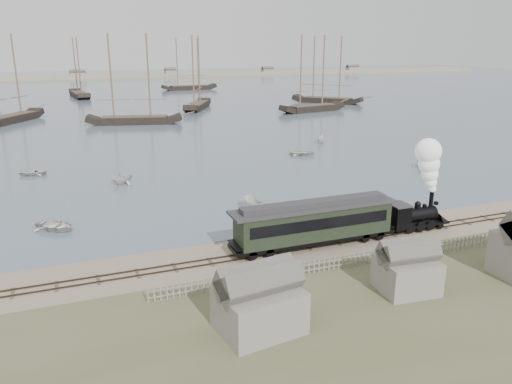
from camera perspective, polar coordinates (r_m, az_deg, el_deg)
name	(u,v)px	position (r m, az deg, el deg)	size (l,w,h in m)	color
ground	(307,238)	(47.27, 5.85, -5.23)	(600.00, 600.00, 0.00)	gray
harbor_water	(113,90)	(210.66, -15.99, 11.13)	(600.00, 336.00, 0.06)	#435260
rail_track	(317,245)	(45.62, 6.99, -6.04)	(120.00, 1.80, 0.16)	#37271E
picket_fence_west	(273,281)	(38.93, 1.92, -10.11)	(19.00, 0.10, 1.20)	slate
picket_fence_east	(471,248)	(48.69, 23.31, -5.90)	(15.00, 0.10, 1.20)	slate
shed_left	(259,330)	(32.92, 0.36, -15.47)	(5.00, 4.00, 4.10)	slate
shed_mid	(405,290)	(39.10, 16.67, -10.73)	(4.00, 3.50, 3.60)	slate
far_spit	(98,78)	(290.19, -17.66, 12.30)	(500.00, 20.00, 1.80)	tan
locomotive	(427,190)	(50.73, 18.92, 0.21)	(6.90, 2.58, 8.61)	black
passenger_coach	(314,222)	(44.62, 6.67, -3.37)	(15.44, 2.98, 3.75)	black
beached_dinghy	(271,239)	(45.60, 1.71, -5.42)	(3.99, 2.85, 0.83)	silver
rowboat_0	(56,226)	(52.42, -21.92, -3.59)	(4.24, 3.03, 0.88)	silver
rowboat_1	(122,177)	(66.89, -15.08, 1.62)	(3.23, 2.79, 1.70)	silver
rowboat_2	(253,204)	(54.12, -0.40, -1.43)	(3.68, 1.39, 1.42)	silver
rowboat_3	(302,153)	(81.94, 5.33, 4.49)	(4.18, 2.99, 0.87)	silver
rowboat_4	(421,162)	(77.52, 18.38, 3.29)	(2.96, 2.55, 1.56)	silver
rowboat_5	(321,140)	(92.72, 7.47, 5.95)	(3.29, 1.24, 1.27)	silver
rowboat_6	(32,173)	(75.66, -24.21, 2.04)	(3.67, 2.62, 0.76)	silver
schooner_1	(7,78)	(129.62, -26.58, 11.54)	(19.91, 4.59, 20.00)	black
schooner_2	(132,79)	(117.06, -14.01, 12.41)	(21.24, 4.90, 20.00)	black
schooner_3	(197,72)	(142.30, -6.81, 13.41)	(19.36, 4.47, 20.00)	black
schooner_4	(313,74)	(136.70, 6.57, 13.30)	(19.78, 4.56, 20.00)	black
schooner_5	(328,70)	(157.59, 8.25, 13.65)	(21.85, 5.04, 20.00)	black
schooner_7	(77,67)	(183.98, -19.80, 13.26)	(21.23, 4.90, 20.00)	black
schooner_8	(188,64)	(204.86, -7.72, 14.29)	(21.95, 5.07, 20.00)	black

